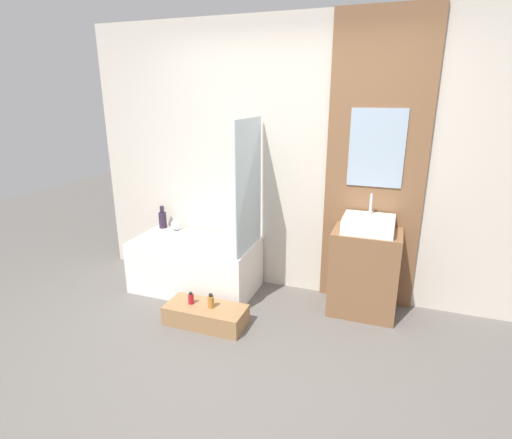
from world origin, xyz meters
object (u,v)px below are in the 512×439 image
vase_tall_dark (163,219)px  bottle_soap_primary (191,299)px  wooden_step_bench (206,315)px  bathtub (196,264)px  bottle_soap_secondary (211,301)px  sink (368,224)px  vase_round_light (176,225)px

vase_tall_dark → bottle_soap_primary: (0.77, -0.82, -0.40)m
wooden_step_bench → bathtub: bearing=124.5°
wooden_step_bench → bottle_soap_secondary: bearing=0.0°
sink → wooden_step_bench: bearing=-151.5°
sink → bottle_soap_primary: size_ratio=4.05×
bottle_soap_primary → vase_tall_dark: bearing=133.3°
bathtub → sink: (1.64, 0.10, 0.58)m
bathtub → vase_round_light: (-0.34, 0.23, 0.32)m
bathtub → vase_tall_dark: size_ratio=4.99×
bottle_soap_secondary → wooden_step_bench: bearing=180.0°
bathtub → vase_tall_dark: 0.68m
bathtub → wooden_step_bench: bathtub is taller
wooden_step_bench → vase_round_light: (-0.74, 0.80, 0.49)m
vase_tall_dark → bottle_soap_secondary: bearing=-40.4°
bathtub → wooden_step_bench: 0.72m
bathtub → vase_tall_dark: vase_tall_dark is taller
wooden_step_bench → sink: bearing=28.5°
bathtub → sink: bearing=3.6°
vase_tall_dark → bottle_soap_primary: bearing=-46.7°
vase_round_light → bottle_soap_primary: vase_round_light is taller
bathtub → wooden_step_bench: (0.39, -0.57, -0.18)m
sink → vase_round_light: 2.01m
bathtub → vase_round_light: 0.52m
bottle_soap_primary → bottle_soap_secondary: size_ratio=0.84×
vase_tall_dark → bottle_soap_primary: size_ratio=2.30×
bottle_soap_primary → wooden_step_bench: bearing=0.0°
bottle_soap_primary → vase_round_light: bearing=126.6°
vase_tall_dark → vase_round_light: size_ratio=2.10×
wooden_step_bench → vase_tall_dark: vase_tall_dark is taller
wooden_step_bench → bottle_soap_secondary: 0.15m
wooden_step_bench → bottle_soap_secondary: bottle_soap_secondary is taller
sink → vase_round_light: (-1.99, 0.12, -0.27)m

